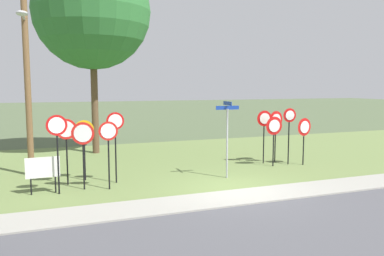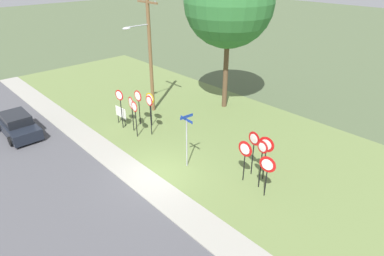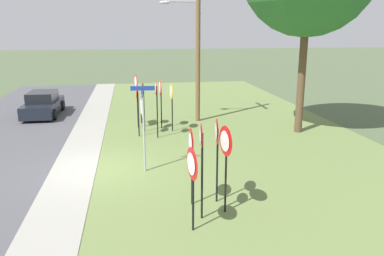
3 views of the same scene
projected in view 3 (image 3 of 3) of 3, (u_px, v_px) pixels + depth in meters
ground_plane at (97, 170)px, 14.00m from camera, size 160.00×160.00×0.00m
sidewalk_strip at (74, 170)px, 13.87m from camera, size 44.00×1.60×0.06m
grass_median at (257, 161)px, 14.92m from camera, size 44.00×12.00×0.04m
stop_sign_near_left at (137, 100)px, 17.78m from camera, size 0.66×0.11×2.41m
stop_sign_near_right at (171, 97)px, 18.69m from camera, size 0.75×0.11×2.33m
stop_sign_far_left at (160, 93)px, 19.23m from camera, size 0.75×0.10×2.44m
stop_sign_far_center at (136, 90)px, 19.33m from camera, size 0.68×0.15×2.68m
stop_sign_far_right at (156, 97)px, 17.50m from camera, size 0.66×0.09×2.66m
stop_sign_center_tall at (143, 96)px, 18.62m from camera, size 0.77×0.18×2.39m
yield_sign_near_left at (201, 149)px, 9.90m from camera, size 0.64×0.12×2.61m
yield_sign_near_right at (191, 149)px, 10.80m from camera, size 0.83×0.10×2.26m
yield_sign_far_left at (216, 140)px, 10.92m from camera, size 0.73×0.12×2.49m
yield_sign_far_right at (225, 149)px, 10.29m from camera, size 0.81×0.18×2.45m
yield_sign_center at (192, 170)px, 9.37m from camera, size 0.81×0.17×2.17m
street_name_post at (144, 122)px, 13.37m from camera, size 0.96×0.82×3.03m
utility_pole at (195, 33)px, 20.06m from camera, size 2.10×2.11×8.62m
notice_board at (142, 109)px, 20.12m from camera, size 1.10×0.10×1.25m
parked_hatchback_near at (43, 104)px, 22.55m from camera, size 4.25×1.94×1.39m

